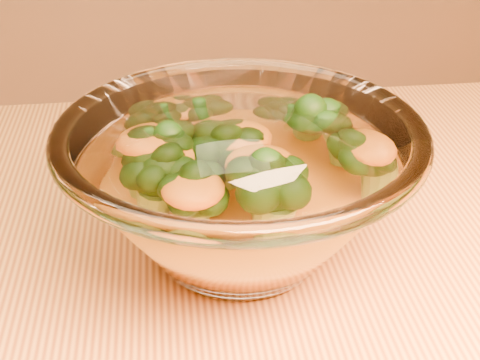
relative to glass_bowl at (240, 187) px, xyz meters
name	(u,v)px	position (x,y,z in m)	size (l,w,h in m)	color
glass_bowl	(240,187)	(0.00, 0.00, 0.00)	(0.24, 0.24, 0.11)	white
cheese_sauce	(240,215)	(0.00, 0.00, -0.02)	(0.14, 0.14, 0.04)	orange
broccoli_heap	(235,161)	(0.00, 0.01, 0.02)	(0.17, 0.14, 0.07)	black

